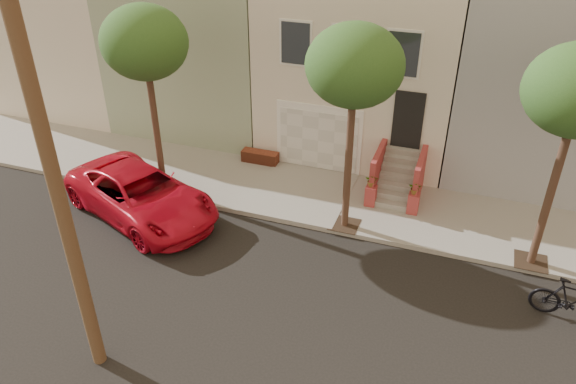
% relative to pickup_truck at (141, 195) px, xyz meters
% --- Properties ---
extents(ground, '(90.00, 90.00, 0.00)m').
position_rel_pickup_truck_xyz_m(ground, '(5.39, -2.42, -0.79)').
color(ground, black).
rests_on(ground, ground).
extents(sidewalk, '(40.00, 3.70, 0.15)m').
position_rel_pickup_truck_xyz_m(sidewalk, '(5.39, 2.93, -0.72)').
color(sidewalk, gray).
rests_on(sidewalk, ground).
extents(house_row, '(33.10, 11.70, 7.00)m').
position_rel_pickup_truck_xyz_m(house_row, '(5.39, 8.77, 2.85)').
color(house_row, '#BCB0A0').
rests_on(house_row, sidewalk).
extents(tree_left, '(2.70, 2.57, 6.30)m').
position_rel_pickup_truck_xyz_m(tree_left, '(-0.11, 1.48, 4.47)').
color(tree_left, '#2D2116').
rests_on(tree_left, sidewalk).
extents(tree_mid, '(2.70, 2.57, 6.30)m').
position_rel_pickup_truck_xyz_m(tree_mid, '(6.39, 1.48, 4.47)').
color(tree_mid, '#2D2116').
rests_on(tree_mid, sidewalk).
extents(pickup_truck, '(6.26, 4.57, 1.58)m').
position_rel_pickup_truck_xyz_m(pickup_truck, '(0.00, 0.00, 0.00)').
color(pickup_truck, '#B90A1D').
rests_on(pickup_truck, ground).
extents(motorcycle, '(2.04, 0.76, 1.20)m').
position_rel_pickup_truck_xyz_m(motorcycle, '(12.74, -0.49, -0.19)').
color(motorcycle, black).
rests_on(motorcycle, ground).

